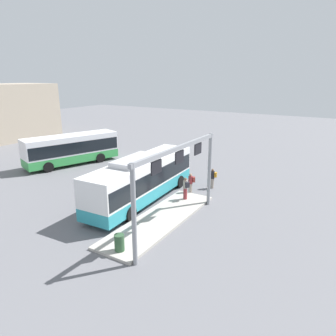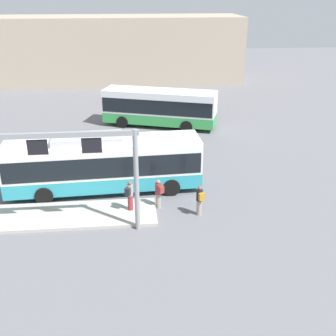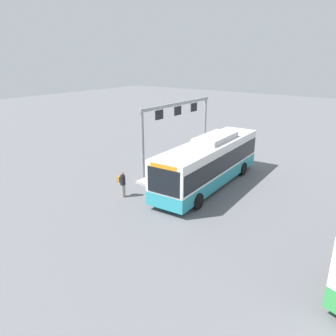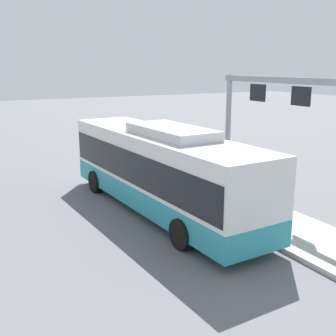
# 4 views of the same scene
# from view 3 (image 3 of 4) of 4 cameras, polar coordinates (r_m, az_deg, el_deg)

# --- Properties ---
(ground_plane) EXTENTS (120.00, 120.00, 0.00)m
(ground_plane) POSITION_cam_3_polar(r_m,az_deg,el_deg) (23.38, 6.99, -2.97)
(ground_plane) COLOR slate
(platform_curb) EXTENTS (10.00, 2.80, 0.16)m
(platform_curb) POSITION_cam_3_polar(r_m,az_deg,el_deg) (26.57, 3.86, 0.01)
(platform_curb) COLOR #B2ADA3
(platform_curb) RESTS_ON ground
(bus_main) EXTENTS (11.26, 3.10, 3.46)m
(bus_main) POSITION_cam_3_polar(r_m,az_deg,el_deg) (22.78, 7.18, 1.27)
(bus_main) COLOR teal
(bus_main) RESTS_ON ground
(person_boarding) EXTENTS (0.43, 0.58, 1.67)m
(person_boarding) POSITION_cam_3_polar(r_m,az_deg,el_deg) (21.22, -7.91, -2.74)
(person_boarding) COLOR gray
(person_boarding) RESTS_ON ground
(person_waiting_near) EXTENTS (0.51, 0.60, 1.67)m
(person_waiting_near) POSITION_cam_3_polar(r_m,az_deg,el_deg) (23.35, -0.65, -0.12)
(person_waiting_near) COLOR maroon
(person_waiting_near) RESTS_ON platform_curb
(person_waiting_mid) EXTENTS (0.55, 0.60, 1.67)m
(person_waiting_mid) POSITION_cam_3_polar(r_m,az_deg,el_deg) (22.05, -2.36, -1.73)
(person_waiting_mid) COLOR gray
(person_waiting_mid) RESTS_ON ground
(platform_sign_gantry) EXTENTS (9.12, 0.24, 5.20)m
(platform_sign_gantry) POSITION_cam_3_polar(r_m,az_deg,el_deg) (26.76, 1.69, 8.30)
(platform_sign_gantry) COLOR gray
(platform_sign_gantry) RESTS_ON ground
(trash_bin) EXTENTS (0.52, 0.52, 0.90)m
(trash_bin) POSITION_cam_3_polar(r_m,az_deg,el_deg) (30.11, 8.04, 3.19)
(trash_bin) COLOR #2D5133
(trash_bin) RESTS_ON platform_curb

